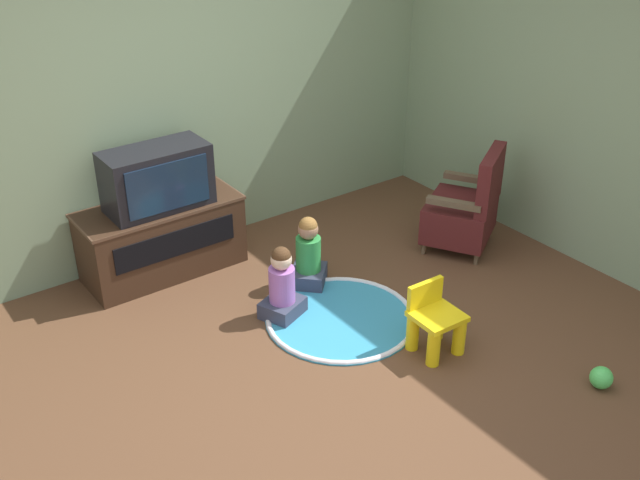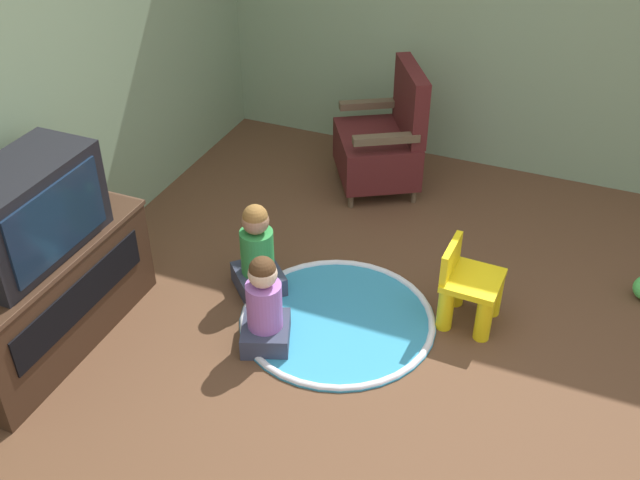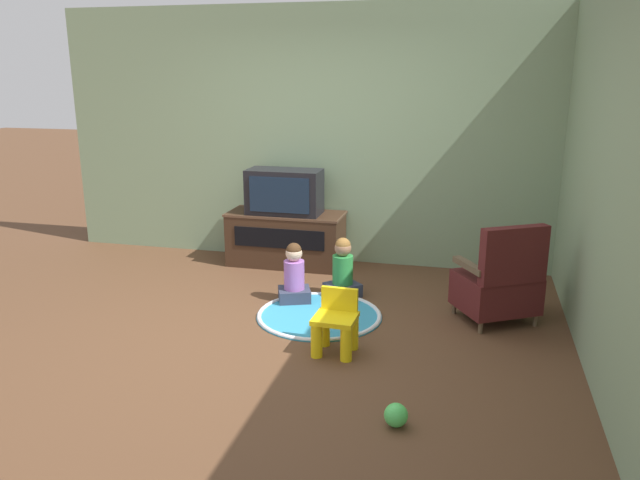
{
  "view_description": "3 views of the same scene",
  "coord_description": "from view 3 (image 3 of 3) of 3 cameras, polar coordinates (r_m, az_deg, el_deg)",
  "views": [
    {
      "loc": [
        -2.38,
        -3.0,
        3.06
      ],
      "look_at": [
        0.19,
        0.51,
        0.67
      ],
      "focal_mm": 42.0,
      "sensor_mm": 36.0,
      "label": 1
    },
    {
      "loc": [
        -2.57,
        -0.64,
        2.73
      ],
      "look_at": [
        0.05,
        0.45,
        0.74
      ],
      "focal_mm": 42.0,
      "sensor_mm": 36.0,
      "label": 2
    },
    {
      "loc": [
        1.55,
        -4.38,
        2.06
      ],
      "look_at": [
        0.3,
        0.67,
        0.62
      ],
      "focal_mm": 35.0,
      "sensor_mm": 36.0,
      "label": 3
    }
  ],
  "objects": [
    {
      "name": "child_watching_left",
      "position": [
        5.65,
        -2.38,
        -3.36
      ],
      "size": [
        0.35,
        0.33,
        0.56
      ],
      "rotation": [
        0.0,
        0.0,
        0.37
      ],
      "color": "#33384C",
      "rests_on": "ground_plane"
    },
    {
      "name": "black_armchair",
      "position": [
        5.38,
        16.07,
        -3.85
      ],
      "size": [
        0.78,
        0.75,
        0.86
      ],
      "rotation": [
        0.0,
        0.0,
        3.67
      ],
      "color": "brown",
      "rests_on": "ground_plane"
    },
    {
      "name": "toy_ball",
      "position": [
        3.87,
        6.96,
        -15.6
      ],
      "size": [
        0.14,
        0.14,
        0.14
      ],
      "color": "#4CCC59",
      "rests_on": "ground_plane"
    },
    {
      "name": "wall_back",
      "position": [
        6.82,
        -1.38,
        9.49
      ],
      "size": [
        5.51,
        0.12,
        2.71
      ],
      "color": "gray",
      "rests_on": "ground_plane"
    },
    {
      "name": "child_watching_center",
      "position": [
        5.78,
        2.09,
        -2.88
      ],
      "size": [
        0.38,
        0.38,
        0.57
      ],
      "rotation": [
        0.0,
        0.0,
        0.79
      ],
      "color": "#33384C",
      "rests_on": "ground_plane"
    },
    {
      "name": "yellow_kid_chair",
      "position": [
        4.68,
        1.43,
        -7.87
      ],
      "size": [
        0.32,
        0.31,
        0.47
      ],
      "rotation": [
        0.0,
        0.0,
        -0.04
      ],
      "color": "yellow",
      "rests_on": "ground_plane"
    },
    {
      "name": "wall_right",
      "position": [
        4.15,
        26.37,
        4.06
      ],
      "size": [
        0.12,
        5.22,
        2.71
      ],
      "color": "gray",
      "rests_on": "ground_plane"
    },
    {
      "name": "television",
      "position": [
        6.58,
        -3.28,
        4.43
      ],
      "size": [
        0.78,
        0.38,
        0.47
      ],
      "color": "black",
      "rests_on": "tv_cabinet"
    },
    {
      "name": "play_mat",
      "position": [
        5.4,
        -0.07,
        -6.89
      ],
      "size": [
        1.08,
        1.08,
        0.04
      ],
      "color": "teal",
      "rests_on": "ground_plane"
    },
    {
      "name": "ground_plane",
      "position": [
        5.08,
        -5.12,
        -8.54
      ],
      "size": [
        30.0,
        30.0,
        0.0
      ],
      "primitive_type": "plane",
      "color": "brown"
    },
    {
      "name": "tv_cabinet",
      "position": [
        6.73,
        -3.12,
        0.23
      ],
      "size": [
        1.24,
        0.53,
        0.57
      ],
      "color": "#382316",
      "rests_on": "ground_plane"
    }
  ]
}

